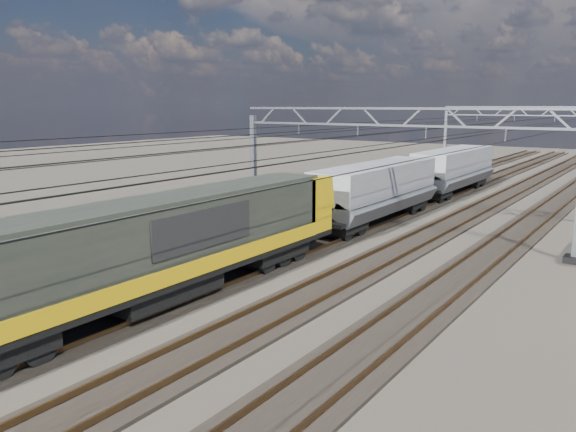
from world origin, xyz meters
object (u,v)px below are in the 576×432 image
Objects in this scene: catenary_gantry_far at (533,137)px; hopper_wagon_mid at (454,167)px; catenary_gantry_mid at (390,167)px; locomotive at (158,245)px; hopper_wagon_lead at (377,188)px.

hopper_wagon_mid is at bearing -95.96° from catenary_gantry_far.
hopper_wagon_mid is (-2.00, 16.85, -1.67)m from catenary_gantry_mid.
catenary_gantry_mid is 17.06m from hopper_wagon_mid.
locomotive is at bearing -90.00° from hopper_wagon_mid.
catenary_gantry_far is (0.00, 36.00, 0.00)m from catenary_gantry_mid.
hopper_wagon_lead is (-2.00, -33.35, -1.67)m from catenary_gantry_far.
catenary_gantry_far is 19.32m from hopper_wagon_mid.
hopper_wagon_lead is at bearing 90.00° from locomotive.
catenary_gantry_far reaches higher than locomotive.
catenary_gantry_far reaches higher than hopper_wagon_lead.
hopper_wagon_mid is (-2.00, -19.15, -1.67)m from catenary_gantry_far.
hopper_wagon_mid is at bearing 90.00° from locomotive.
hopper_wagon_lead is (-0.00, 17.70, -0.09)m from locomotive.
locomotive is (-2.00, -15.04, -1.58)m from catenary_gantry_mid.
hopper_wagon_mid is (-0.00, 31.90, -0.09)m from locomotive.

